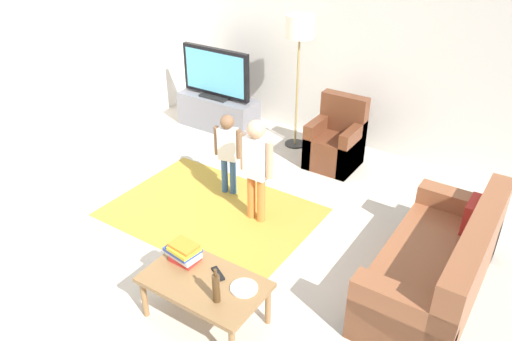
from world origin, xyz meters
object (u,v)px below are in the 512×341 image
(child_near_tv, at_px, (228,147))
(plate, at_px, (244,288))
(floor_lamp, at_px, (300,34))
(child_center, at_px, (256,162))
(tv, at_px, (216,74))
(coffee_table, at_px, (204,285))
(couch, at_px, (441,269))
(tv_remote, at_px, (218,274))
(tv_stand, at_px, (218,113))
(bottle, at_px, (216,288))
(book_stack, at_px, (184,252))
(armchair, at_px, (336,143))

(child_near_tv, height_order, plate, child_near_tv)
(floor_lamp, xyz_separation_m, child_center, (0.54, -1.78, -0.84))
(tv, relative_size, coffee_table, 1.10)
(couch, bearing_deg, tv, 155.61)
(coffee_table, bearing_deg, tv_remote, 67.38)
(tv, distance_m, tv_remote, 3.72)
(tv_stand, distance_m, coffee_table, 3.78)
(child_near_tv, distance_m, bottle, 2.21)
(tv_remote, bearing_deg, bottle, -26.08)
(book_stack, distance_m, plate, 0.62)
(tv, height_order, plate, tv)
(couch, relative_size, plate, 8.18)
(coffee_table, distance_m, book_stack, 0.34)
(floor_lamp, xyz_separation_m, bottle, (1.21, -3.34, -0.99))
(couch, bearing_deg, tv_stand, 155.34)
(coffee_table, xyz_separation_m, book_stack, (-0.30, 0.11, 0.14))
(tv_remote, height_order, plate, plate)
(tv_stand, relative_size, tv_remote, 7.06)
(armchair, distance_m, tv_remote, 2.93)
(book_stack, bearing_deg, couch, 34.53)
(tv_stand, height_order, tv, tv)
(coffee_table, relative_size, bottle, 3.24)
(child_center, distance_m, tv_remote, 1.44)
(tv_stand, xyz_separation_m, tv, (-0.00, -0.02, 0.60))
(bottle, relative_size, plate, 1.40)
(couch, distance_m, child_near_tv, 2.58)
(coffee_table, distance_m, bottle, 0.31)
(coffee_table, bearing_deg, tv_stand, 125.73)
(plate, bearing_deg, armchair, 101.66)
(armchair, relative_size, child_near_tv, 0.91)
(armchair, bearing_deg, tv_stand, 178.83)
(couch, xyz_separation_m, armchair, (-1.81, 1.67, 0.01))
(child_near_tv, bearing_deg, armchair, 60.98)
(plate, bearing_deg, tv_remote, 175.77)
(armchair, bearing_deg, coffee_table, -84.64)
(tv_stand, xyz_separation_m, child_center, (1.75, -1.63, 0.46))
(tv_stand, bearing_deg, child_center, -42.93)
(floor_lamp, bearing_deg, coffee_table, -72.93)
(couch, relative_size, bottle, 5.83)
(floor_lamp, relative_size, child_near_tv, 1.80)
(bottle, bearing_deg, armchair, 99.09)
(armchair, distance_m, floor_lamp, 1.44)
(floor_lamp, xyz_separation_m, plate, (1.31, -3.12, -1.12))
(coffee_table, bearing_deg, child_center, 107.53)
(tv, bearing_deg, bottle, -52.53)
(armchair, distance_m, book_stack, 2.93)
(armchair, xyz_separation_m, child_center, (-0.17, -1.59, 0.40))
(book_stack, bearing_deg, coffee_table, -19.65)
(couch, bearing_deg, floor_lamp, 143.41)
(tv, bearing_deg, tv_remote, -52.36)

